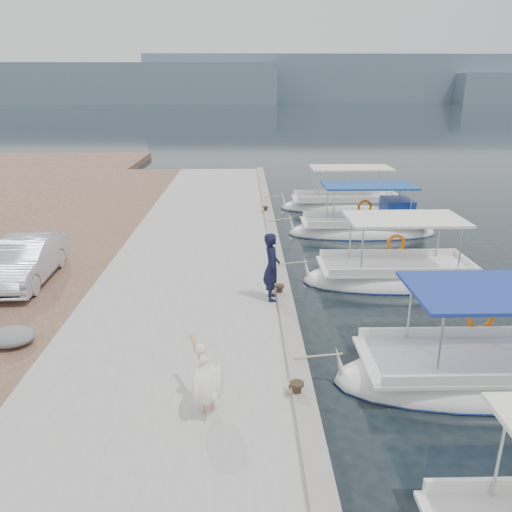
# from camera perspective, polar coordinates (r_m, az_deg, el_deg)

# --- Properties ---
(ground) EXTENTS (400.00, 400.00, 0.00)m
(ground) POSITION_cam_1_polar(r_m,az_deg,el_deg) (13.45, 4.61, -9.01)
(ground) COLOR black
(ground) RESTS_ON ground
(concrete_quay) EXTENTS (6.00, 40.00, 0.50)m
(concrete_quay) POSITION_cam_1_polar(r_m,az_deg,el_deg) (17.94, -6.54, -0.89)
(concrete_quay) COLOR #9C9D97
(concrete_quay) RESTS_ON ground
(quay_curb) EXTENTS (0.44, 40.00, 0.12)m
(quay_curb) POSITION_cam_1_polar(r_m,az_deg,el_deg) (17.80, 2.37, 0.11)
(quay_curb) COLOR gray
(quay_curb) RESTS_ON concrete_quay
(cobblestone_strip) EXTENTS (4.00, 40.00, 0.50)m
(cobblestone_strip) POSITION_cam_1_polar(r_m,az_deg,el_deg) (19.07, -21.68, -0.94)
(cobblestone_strip) COLOR brown
(cobblestone_strip) RESTS_ON ground
(distant_hills) EXTENTS (330.00, 60.00, 18.00)m
(distant_hills) POSITION_cam_1_polar(r_m,az_deg,el_deg) (215.55, 7.38, 19.04)
(distant_hills) COLOR slate
(distant_hills) RESTS_ON ground
(fishing_caique_b) EXTENTS (6.86, 2.55, 2.83)m
(fishing_caique_b) POSITION_cam_1_polar(r_m,az_deg,el_deg) (12.55, 24.78, -12.41)
(fishing_caique_b) COLOR white
(fishing_caique_b) RESTS_ON ground
(fishing_caique_c) EXTENTS (6.23, 2.43, 2.83)m
(fishing_caique_c) POSITION_cam_1_polar(r_m,az_deg,el_deg) (17.49, 15.56, -2.45)
(fishing_caique_c) COLOR white
(fishing_caique_c) RESTS_ON ground
(fishing_caique_d) EXTENTS (6.59, 2.22, 2.83)m
(fishing_caique_d) POSITION_cam_1_polar(r_m,az_deg,el_deg) (22.79, 12.29, 2.95)
(fishing_caique_d) COLOR white
(fishing_caique_d) RESTS_ON ground
(fishing_caique_e) EXTENTS (7.03, 2.34, 2.83)m
(fishing_caique_e) POSITION_cam_1_polar(r_m,az_deg,el_deg) (27.49, 10.21, 5.62)
(fishing_caique_e) COLOR white
(fishing_caique_e) RESTS_ON ground
(mooring_bollards) EXTENTS (0.28, 20.28, 0.33)m
(mooring_bollards) POSITION_cam_1_polar(r_m,az_deg,el_deg) (14.47, 2.71, -3.84)
(mooring_bollards) COLOR black
(mooring_bollards) RESTS_ON concrete_quay
(pelican) EXTENTS (0.81, 1.53, 1.19)m
(pelican) POSITION_cam_1_polar(r_m,az_deg,el_deg) (9.51, -5.62, -14.08)
(pelican) COLOR tan
(pelican) RESTS_ON concrete_quay
(fisherman) EXTENTS (0.52, 0.74, 1.96)m
(fisherman) POSITION_cam_1_polar(r_m,az_deg,el_deg) (13.96, 1.80, -1.23)
(fisherman) COLOR black
(fisherman) RESTS_ON concrete_quay
(parked_car) EXTENTS (1.59, 4.14, 1.35)m
(parked_car) POSITION_cam_1_polar(r_m,az_deg,el_deg) (16.91, -24.87, -0.51)
(parked_car) COLOR silver
(parked_car) RESTS_ON cobblestone_strip
(tarp_bundle) EXTENTS (1.10, 0.90, 0.40)m
(tarp_bundle) POSITION_cam_1_polar(r_m,az_deg,el_deg) (13.16, -26.22, -8.28)
(tarp_bundle) COLOR slate
(tarp_bundle) RESTS_ON cobblestone_strip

